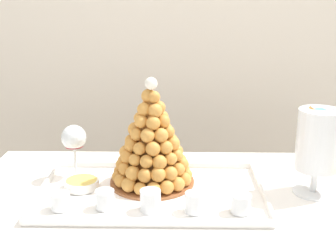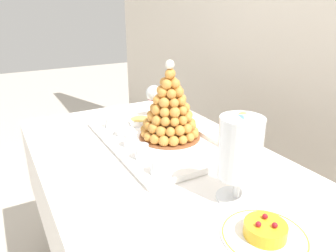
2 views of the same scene
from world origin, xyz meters
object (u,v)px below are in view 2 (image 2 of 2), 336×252
object	(u,v)px
dessert_cup_centre	(131,140)
macaron_goblet	(240,149)
dessert_cup_mid_right	(142,152)
dessert_cup_right	(158,167)
dessert_cup_mid_left	(123,130)
croquembouche	(170,109)
dessert_cup_left	(111,123)
fruit_tart_plate	(265,233)
wine_glass	(154,95)
creme_brulee_ramekin	(141,121)
serving_tray	(156,141)

from	to	relation	value
dessert_cup_centre	macaron_goblet	xyz separation A→B (m)	(0.46, 0.13, 0.12)
dessert_cup_mid_right	dessert_cup_right	world-z (taller)	dessert_cup_mid_right
dessert_cup_mid_left	macaron_goblet	size ratio (longest dim) A/B	0.20
macaron_goblet	dessert_cup_mid_right	bearing A→B (deg)	-158.58
croquembouche	dessert_cup_left	world-z (taller)	croquembouche
fruit_tart_plate	dessert_cup_left	bearing A→B (deg)	-175.01
macaron_goblet	wine_glass	size ratio (longest dim) A/B	1.51
dessert_cup_left	fruit_tart_plate	xyz separation A→B (m)	(0.87, 0.08, -0.02)
croquembouche	dessert_cup_mid_right	distance (m)	0.24
creme_brulee_ramekin	fruit_tart_plate	distance (m)	0.84
dessert_cup_centre	macaron_goblet	bearing A→B (deg)	15.79
dessert_cup_right	fruit_tart_plate	world-z (taller)	dessert_cup_right
serving_tray	dessert_cup_right	xyz separation A→B (m)	(0.24, -0.12, 0.03)
croquembouche	macaron_goblet	size ratio (longest dim) A/B	1.24
dessert_cup_centre	dessert_cup_left	bearing A→B (deg)	178.82
dessert_cup_centre	creme_brulee_ramekin	world-z (taller)	dessert_cup_centre
dessert_cup_centre	fruit_tart_plate	world-z (taller)	dessert_cup_centre
serving_tray	dessert_cup_mid_left	xyz separation A→B (m)	(-0.12, -0.10, 0.03)
dessert_cup_centre	fruit_tart_plate	size ratio (longest dim) A/B	0.27
dessert_cup_mid_right	creme_brulee_ramekin	bearing A→B (deg)	156.10
macaron_goblet	dessert_cup_right	bearing A→B (deg)	-149.45
serving_tray	dessert_cup_centre	size ratio (longest dim) A/B	11.08
dessert_cup_mid_right	creme_brulee_ramekin	xyz separation A→B (m)	(-0.32, 0.14, -0.01)
serving_tray	dessert_cup_centre	bearing A→B (deg)	-88.58
croquembouche	fruit_tart_plate	world-z (taller)	croquembouche
serving_tray	dessert_cup_left	size ratio (longest dim) A/B	12.63
creme_brulee_ramekin	dessert_cup_mid_left	bearing A→B (deg)	-54.55
dessert_cup_mid_left	croquembouche	bearing A→B (deg)	54.07
dessert_cup_left	creme_brulee_ramekin	distance (m)	0.14
fruit_tart_plate	wine_glass	bearing A→B (deg)	170.48
croquembouche	creme_brulee_ramekin	distance (m)	0.24
dessert_cup_centre	dessert_cup_right	xyz separation A→B (m)	(0.24, -0.00, -0.00)
dessert_cup_right	croquembouche	bearing A→B (deg)	143.22
creme_brulee_ramekin	wine_glass	xyz separation A→B (m)	(-0.04, 0.09, 0.11)
dessert_cup_mid_left	dessert_cup_mid_right	size ratio (longest dim) A/B	0.95
wine_glass	dessert_cup_mid_right	bearing A→B (deg)	-32.86
dessert_cup_mid_left	macaron_goblet	world-z (taller)	macaron_goblet
creme_brulee_ramekin	wine_glass	distance (m)	0.14
croquembouche	dessert_cup_right	bearing A→B (deg)	-36.78
dessert_cup_centre	fruit_tart_plate	distance (m)	0.63
dessert_cup_mid_right	creme_brulee_ramekin	distance (m)	0.36
dessert_cup_right	creme_brulee_ramekin	xyz separation A→B (m)	(-0.45, 0.14, -0.01)
dessert_cup_mid_right	fruit_tart_plate	distance (m)	0.52
dessert_cup_left	macaron_goblet	world-z (taller)	macaron_goblet
dessert_cup_mid_left	fruit_tart_plate	world-z (taller)	dessert_cup_mid_left
dessert_cup_right	fruit_tart_plate	xyz separation A→B (m)	(0.39, 0.08, -0.02)
dessert_cup_left	dessert_cup_right	world-z (taller)	dessert_cup_right
creme_brulee_ramekin	dessert_cup_right	bearing A→B (deg)	-17.66
serving_tray	dessert_cup_right	size ratio (longest dim) A/B	12.02
croquembouche	dessert_cup_right	size ratio (longest dim) A/B	6.06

